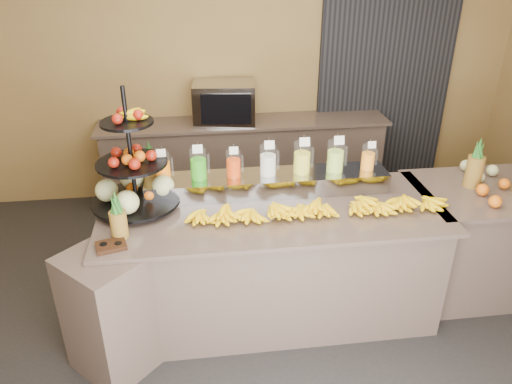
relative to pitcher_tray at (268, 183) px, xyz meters
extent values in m
plane|color=black|center=(0.00, -0.58, -1.01)|extent=(6.00, 6.00, 0.00)
cube|color=olive|center=(0.00, 1.93, 0.39)|extent=(6.00, 0.02, 2.80)
cube|color=black|center=(1.60, 1.88, 0.19)|extent=(1.50, 0.06, 2.20)
cube|color=gray|center=(0.00, -0.28, -0.56)|extent=(2.40, 0.90, 0.90)
cube|color=gray|center=(0.00, -0.28, -0.09)|extent=(2.50, 1.00, 0.03)
cube|color=gray|center=(-1.15, -0.68, -0.56)|extent=(0.71, 0.71, 0.90)
cube|color=gray|center=(1.70, -0.18, -0.56)|extent=(1.00, 0.80, 0.90)
cube|color=gray|center=(1.70, -0.18, -0.09)|extent=(1.08, 0.88, 0.03)
cube|color=gray|center=(0.00, 1.67, -0.56)|extent=(3.00, 0.50, 0.90)
cube|color=gray|center=(0.00, 1.67, -0.09)|extent=(3.10, 0.55, 0.03)
cube|color=gray|center=(0.00, 0.00, 0.00)|extent=(1.85, 0.30, 0.15)
cylinder|color=silver|center=(-0.78, 0.00, 0.18)|extent=(0.12, 0.12, 0.21)
cylinder|color=orange|center=(-0.78, 0.00, 0.15)|extent=(0.11, 0.11, 0.14)
cylinder|color=gray|center=(-0.79, 0.01, 0.23)|extent=(0.01, 0.01, 0.25)
cube|color=white|center=(-0.78, -0.05, 0.32)|extent=(0.07, 0.02, 0.06)
cylinder|color=silver|center=(-0.52, 0.00, 0.19)|extent=(0.12, 0.12, 0.23)
cylinder|color=#289811|center=(-0.52, 0.00, 0.15)|extent=(0.12, 0.12, 0.16)
cylinder|color=gray|center=(-0.54, 0.01, 0.24)|extent=(0.01, 0.01, 0.27)
cube|color=white|center=(-0.52, -0.06, 0.33)|extent=(0.07, 0.02, 0.06)
cylinder|color=silver|center=(-0.26, 0.00, 0.18)|extent=(0.11, 0.11, 0.20)
cylinder|color=#E43E04|center=(-0.26, 0.00, 0.14)|extent=(0.10, 0.10, 0.14)
cylinder|color=gray|center=(-0.27, 0.01, 0.22)|extent=(0.01, 0.01, 0.24)
cube|color=white|center=(-0.26, -0.05, 0.31)|extent=(0.06, 0.02, 0.06)
cylinder|color=silver|center=(0.00, 0.00, 0.19)|extent=(0.13, 0.13, 0.23)
cylinder|color=silver|center=(0.00, 0.00, 0.15)|extent=(0.12, 0.12, 0.16)
cylinder|color=gray|center=(-0.02, 0.01, 0.24)|extent=(0.01, 0.01, 0.28)
cube|color=white|center=(0.00, -0.06, 0.34)|extent=(0.07, 0.02, 0.06)
cylinder|color=silver|center=(0.26, 0.00, 0.20)|extent=(0.13, 0.13, 0.24)
cylinder|color=gold|center=(0.26, 0.00, 0.16)|extent=(0.12, 0.12, 0.17)
cylinder|color=gray|center=(0.24, 0.01, 0.25)|extent=(0.01, 0.01, 0.29)
cube|color=white|center=(0.26, -0.06, 0.35)|extent=(0.08, 0.02, 0.07)
cylinder|color=silver|center=(0.52, 0.00, 0.20)|extent=(0.13, 0.13, 0.24)
cylinder|color=#AAD44C|center=(0.52, 0.00, 0.16)|extent=(0.12, 0.12, 0.16)
cylinder|color=gray|center=(0.50, 0.01, 0.25)|extent=(0.01, 0.01, 0.29)
cube|color=white|center=(0.52, -0.06, 0.35)|extent=(0.08, 0.02, 0.07)
cylinder|color=silver|center=(0.78, 0.00, 0.17)|extent=(0.11, 0.11, 0.19)
cylinder|color=orange|center=(0.78, 0.00, 0.14)|extent=(0.10, 0.10, 0.13)
cylinder|color=gray|center=(0.77, 0.01, 0.22)|extent=(0.01, 0.01, 0.23)
cube|color=white|center=(0.78, -0.05, 0.30)|extent=(0.06, 0.02, 0.05)
ellipsoid|color=yellow|center=(-0.51, -0.36, -0.03)|extent=(0.22, 0.17, 0.09)
ellipsoid|color=yellow|center=(-0.34, -0.36, -0.03)|extent=(0.22, 0.17, 0.09)
ellipsoid|color=yellow|center=(-0.16, -0.36, -0.03)|extent=(0.22, 0.17, 0.09)
ellipsoid|color=yellow|center=(0.02, -0.36, -0.03)|extent=(0.22, 0.17, 0.09)
ellipsoid|color=yellow|center=(0.20, -0.36, -0.03)|extent=(0.22, 0.17, 0.09)
ellipsoid|color=yellow|center=(0.38, -0.36, -0.03)|extent=(0.22, 0.17, 0.09)
ellipsoid|color=yellow|center=(0.56, -0.36, -0.03)|extent=(0.22, 0.17, 0.09)
ellipsoid|color=yellow|center=(0.74, -0.36, -0.03)|extent=(0.22, 0.17, 0.09)
ellipsoid|color=yellow|center=(0.92, -0.36, -0.03)|extent=(0.22, 0.17, 0.09)
ellipsoid|color=yellow|center=(1.09, -0.36, -0.03)|extent=(0.22, 0.17, 0.09)
ellipsoid|color=yellow|center=(-0.35, -0.36, 0.04)|extent=(0.18, 0.15, 0.08)
ellipsoid|color=yellow|center=(-0.03, -0.36, 0.04)|extent=(0.18, 0.15, 0.08)
ellipsoid|color=yellow|center=(0.29, -0.36, 0.04)|extent=(0.18, 0.15, 0.08)
ellipsoid|color=yellow|center=(0.61, -0.36, 0.04)|extent=(0.18, 0.15, 0.08)
ellipsoid|color=yellow|center=(0.93, -0.36, 0.04)|extent=(0.18, 0.15, 0.08)
cylinder|color=black|center=(-0.98, -0.11, 0.37)|extent=(0.04, 0.04, 0.90)
cylinder|color=black|center=(-0.98, -0.11, -0.03)|extent=(0.79, 0.79, 0.02)
cylinder|color=black|center=(-0.98, -0.11, 0.27)|extent=(0.62, 0.62, 0.02)
cylinder|color=black|center=(-0.98, -0.11, 0.57)|extent=(0.44, 0.44, 0.02)
sphere|color=#C5C587|center=(-0.78, -0.11, 0.07)|extent=(0.17, 0.17, 0.17)
sphere|color=maroon|center=(-0.84, -0.11, 0.32)|extent=(0.08, 0.08, 0.08)
sphere|color=orange|center=(-1.08, -0.11, 0.03)|extent=(0.09, 0.09, 0.09)
cube|color=black|center=(-1.10, -0.63, -0.06)|extent=(0.22, 0.18, 0.03)
cylinder|color=brown|center=(-1.06, -0.51, 0.02)|extent=(0.11, 0.11, 0.19)
cone|color=#194B19|center=(-1.06, -0.51, 0.19)|extent=(0.06, 0.06, 0.16)
cylinder|color=brown|center=(-0.88, 0.14, 0.05)|extent=(0.14, 0.14, 0.26)
cone|color=#194B19|center=(-0.88, 0.14, 0.26)|extent=(0.07, 0.07, 0.16)
cylinder|color=brown|center=(1.61, -0.11, 0.05)|extent=(0.14, 0.14, 0.25)
ellipsoid|color=orange|center=(1.77, -0.37, -0.03)|extent=(0.38, 0.25, 0.09)
cube|color=gray|center=(-0.21, 1.67, 0.14)|extent=(0.68, 0.51, 0.42)
camera|label=1|loc=(-0.53, -3.39, 1.70)|focal=35.00mm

